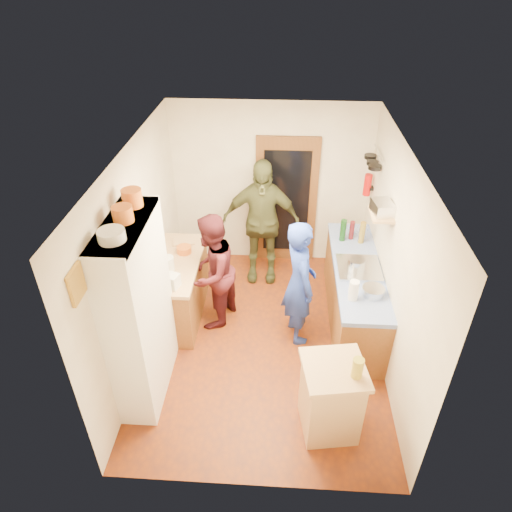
# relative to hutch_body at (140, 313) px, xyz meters

# --- Properties ---
(floor) EXTENTS (3.00, 4.00, 0.02)m
(floor) POSITION_rel_hutch_body_xyz_m (1.30, 0.80, -1.11)
(floor) COLOR maroon
(floor) RESTS_ON ground
(ceiling) EXTENTS (3.00, 4.00, 0.02)m
(ceiling) POSITION_rel_hutch_body_xyz_m (1.30, 0.80, 1.51)
(ceiling) COLOR silver
(ceiling) RESTS_ON ground
(wall_back) EXTENTS (3.00, 0.02, 2.60)m
(wall_back) POSITION_rel_hutch_body_xyz_m (1.30, 2.81, 0.20)
(wall_back) COLOR silver
(wall_back) RESTS_ON ground
(wall_front) EXTENTS (3.00, 0.02, 2.60)m
(wall_front) POSITION_rel_hutch_body_xyz_m (1.30, -1.21, 0.20)
(wall_front) COLOR silver
(wall_front) RESTS_ON ground
(wall_left) EXTENTS (0.02, 4.00, 2.60)m
(wall_left) POSITION_rel_hutch_body_xyz_m (-0.21, 0.80, 0.20)
(wall_left) COLOR silver
(wall_left) RESTS_ON ground
(wall_right) EXTENTS (0.02, 4.00, 2.60)m
(wall_right) POSITION_rel_hutch_body_xyz_m (2.81, 0.80, 0.20)
(wall_right) COLOR silver
(wall_right) RESTS_ON ground
(door_frame) EXTENTS (0.95, 0.06, 2.10)m
(door_frame) POSITION_rel_hutch_body_xyz_m (1.55, 2.77, -0.05)
(door_frame) COLOR brown
(door_frame) RESTS_ON ground
(door_glass) EXTENTS (0.70, 0.02, 1.70)m
(door_glass) POSITION_rel_hutch_body_xyz_m (1.55, 2.74, -0.05)
(door_glass) COLOR black
(door_glass) RESTS_ON door_frame
(hutch_body) EXTENTS (0.40, 1.20, 2.20)m
(hutch_body) POSITION_rel_hutch_body_xyz_m (0.00, 0.00, 0.00)
(hutch_body) COLOR white
(hutch_body) RESTS_ON ground
(hutch_top_shelf) EXTENTS (0.40, 1.14, 0.04)m
(hutch_top_shelf) POSITION_rel_hutch_body_xyz_m (0.00, 0.00, 1.08)
(hutch_top_shelf) COLOR white
(hutch_top_shelf) RESTS_ON hutch_body
(plate_stack) EXTENTS (0.24, 0.24, 0.10)m
(plate_stack) POSITION_rel_hutch_body_xyz_m (0.00, -0.30, 1.15)
(plate_stack) COLOR white
(plate_stack) RESTS_ON hutch_top_shelf
(orange_pot_a) EXTENTS (0.19, 0.19, 0.16)m
(orange_pot_a) POSITION_rel_hutch_body_xyz_m (0.00, 0.04, 1.18)
(orange_pot_a) COLOR orange
(orange_pot_a) RESTS_ON hutch_top_shelf
(orange_pot_b) EXTENTS (0.20, 0.20, 0.18)m
(orange_pot_b) POSITION_rel_hutch_body_xyz_m (0.00, 0.35, 1.19)
(orange_pot_b) COLOR orange
(orange_pot_b) RESTS_ON hutch_top_shelf
(left_counter_base) EXTENTS (0.60, 1.40, 0.85)m
(left_counter_base) POSITION_rel_hutch_body_xyz_m (0.10, 1.25, -0.68)
(left_counter_base) COLOR brown
(left_counter_base) RESTS_ON ground
(left_counter_top) EXTENTS (0.64, 1.44, 0.05)m
(left_counter_top) POSITION_rel_hutch_body_xyz_m (0.10, 1.25, -0.23)
(left_counter_top) COLOR tan
(left_counter_top) RESTS_ON left_counter_base
(toaster) EXTENTS (0.27, 0.22, 0.17)m
(toaster) POSITION_rel_hutch_body_xyz_m (0.15, 0.73, -0.11)
(toaster) COLOR white
(toaster) RESTS_ON left_counter_top
(kettle) EXTENTS (0.19, 0.19, 0.19)m
(kettle) POSITION_rel_hutch_body_xyz_m (0.05, 1.08, -0.11)
(kettle) COLOR white
(kettle) RESTS_ON left_counter_top
(orange_bowl) EXTENTS (0.21, 0.21, 0.09)m
(orange_bowl) POSITION_rel_hutch_body_xyz_m (0.18, 1.48, -0.16)
(orange_bowl) COLOR orange
(orange_bowl) RESTS_ON left_counter_top
(chopping_board) EXTENTS (0.34, 0.28, 0.02)m
(chopping_board) POSITION_rel_hutch_body_xyz_m (0.12, 1.75, -0.19)
(chopping_board) COLOR tan
(chopping_board) RESTS_ON left_counter_top
(right_counter_base) EXTENTS (0.60, 2.20, 0.84)m
(right_counter_base) POSITION_rel_hutch_body_xyz_m (2.50, 1.30, -0.68)
(right_counter_base) COLOR brown
(right_counter_base) RESTS_ON ground
(right_counter_top) EXTENTS (0.62, 2.22, 0.06)m
(right_counter_top) POSITION_rel_hutch_body_xyz_m (2.50, 1.30, -0.23)
(right_counter_top) COLOR #0C31B1
(right_counter_top) RESTS_ON right_counter_base
(hob) EXTENTS (0.55, 0.58, 0.04)m
(hob) POSITION_rel_hutch_body_xyz_m (2.50, 1.23, -0.18)
(hob) COLOR silver
(hob) RESTS_ON right_counter_top
(pot_on_hob) EXTENTS (0.22, 0.22, 0.14)m
(pot_on_hob) POSITION_rel_hutch_body_xyz_m (2.45, 1.18, -0.09)
(pot_on_hob) COLOR silver
(pot_on_hob) RESTS_ON hob
(bottle_a) EXTENTS (0.09, 0.09, 0.33)m
(bottle_a) POSITION_rel_hutch_body_xyz_m (2.35, 1.93, -0.04)
(bottle_a) COLOR #143F14
(bottle_a) RESTS_ON right_counter_top
(bottle_b) EXTENTS (0.08, 0.08, 0.27)m
(bottle_b) POSITION_rel_hutch_body_xyz_m (2.48, 1.98, -0.06)
(bottle_b) COLOR #591419
(bottle_b) RESTS_ON right_counter_top
(bottle_c) EXTENTS (0.10, 0.10, 0.32)m
(bottle_c) POSITION_rel_hutch_body_xyz_m (2.61, 1.89, -0.04)
(bottle_c) COLOR olive
(bottle_c) RESTS_ON right_counter_top
(paper_towel) EXTENTS (0.12, 0.12, 0.25)m
(paper_towel) POSITION_rel_hutch_body_xyz_m (2.35, 0.62, -0.07)
(paper_towel) COLOR white
(paper_towel) RESTS_ON right_counter_top
(mixing_bowl) EXTENTS (0.29, 0.29, 0.10)m
(mixing_bowl) POSITION_rel_hutch_body_xyz_m (2.60, 0.71, -0.15)
(mixing_bowl) COLOR silver
(mixing_bowl) RESTS_ON right_counter_top
(island_base) EXTENTS (0.63, 0.63, 0.86)m
(island_base) POSITION_rel_hutch_body_xyz_m (2.06, -0.48, -0.67)
(island_base) COLOR tan
(island_base) RESTS_ON ground
(island_top) EXTENTS (0.71, 0.71, 0.05)m
(island_top) POSITION_rel_hutch_body_xyz_m (2.06, -0.48, -0.22)
(island_top) COLOR tan
(island_top) RESTS_ON island_base
(cutting_board) EXTENTS (0.39, 0.33, 0.02)m
(cutting_board) POSITION_rel_hutch_body_xyz_m (2.00, -0.44, -0.21)
(cutting_board) COLOR white
(cutting_board) RESTS_ON island_top
(oil_jar) EXTENTS (0.13, 0.13, 0.22)m
(oil_jar) POSITION_rel_hutch_body_xyz_m (2.25, -0.57, -0.08)
(oil_jar) COLOR #AD9E2D
(oil_jar) RESTS_ON island_top
(pan_rail) EXTENTS (0.02, 0.65, 0.02)m
(pan_rail) POSITION_rel_hutch_body_xyz_m (2.76, 2.33, 0.95)
(pan_rail) COLOR silver
(pan_rail) RESTS_ON wall_right
(pan_hang_a) EXTENTS (0.18, 0.18, 0.05)m
(pan_hang_a) POSITION_rel_hutch_body_xyz_m (2.70, 2.15, 0.82)
(pan_hang_a) COLOR black
(pan_hang_a) RESTS_ON pan_rail
(pan_hang_b) EXTENTS (0.16, 0.16, 0.05)m
(pan_hang_b) POSITION_rel_hutch_body_xyz_m (2.70, 2.35, 0.80)
(pan_hang_b) COLOR black
(pan_hang_b) RESTS_ON pan_rail
(pan_hang_c) EXTENTS (0.17, 0.17, 0.05)m
(pan_hang_c) POSITION_rel_hutch_body_xyz_m (2.70, 2.55, 0.81)
(pan_hang_c) COLOR black
(pan_hang_c) RESTS_ON pan_rail
(wall_shelf) EXTENTS (0.26, 0.42, 0.03)m
(wall_shelf) POSITION_rel_hutch_body_xyz_m (2.67, 1.25, 0.60)
(wall_shelf) COLOR tan
(wall_shelf) RESTS_ON wall_right
(radio) EXTENTS (0.27, 0.33, 0.15)m
(radio) POSITION_rel_hutch_body_xyz_m (2.67, 1.25, 0.69)
(radio) COLOR silver
(radio) RESTS_ON wall_shelf
(ext_bracket) EXTENTS (0.06, 0.10, 0.04)m
(ext_bracket) POSITION_rel_hutch_body_xyz_m (2.77, 2.50, 0.35)
(ext_bracket) COLOR black
(ext_bracket) RESTS_ON wall_right
(fire_extinguisher) EXTENTS (0.11, 0.11, 0.32)m
(fire_extinguisher) POSITION_rel_hutch_body_xyz_m (2.71, 2.50, 0.40)
(fire_extinguisher) COLOR red
(fire_extinguisher) RESTS_ON wall_right
(picture_frame) EXTENTS (0.03, 0.25, 0.30)m
(picture_frame) POSITION_rel_hutch_body_xyz_m (-0.18, -0.75, 0.95)
(picture_frame) COLOR gold
(picture_frame) RESTS_ON wall_left
(person_hob) EXTENTS (0.57, 0.72, 1.73)m
(person_hob) POSITION_rel_hutch_body_xyz_m (1.77, 0.92, -0.24)
(person_hob) COLOR #2038A5
(person_hob) RESTS_ON ground
(person_left) EXTENTS (0.84, 0.95, 1.64)m
(person_left) POSITION_rel_hutch_body_xyz_m (0.64, 1.19, -0.28)
(person_left) COLOR #43141B
(person_left) RESTS_ON ground
(person_back) EXTENTS (1.15, 0.48, 1.96)m
(person_back) POSITION_rel_hutch_body_xyz_m (1.20, 2.23, -0.12)
(person_back) COLOR #404224
(person_back) RESTS_ON ground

